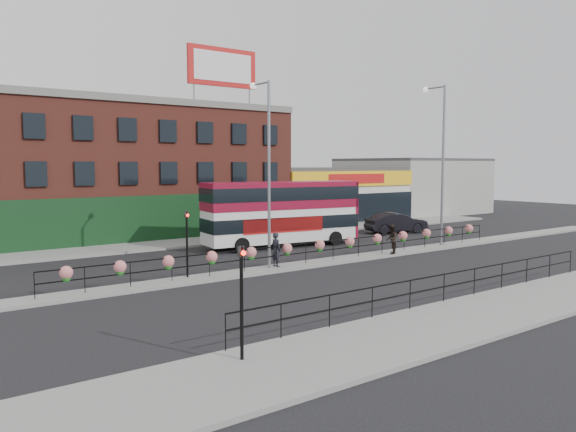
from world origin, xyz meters
TOP-DOWN VIEW (x-y plane):
  - ground at (0.00, 0.00)m, footprint 120.00×120.00m
  - south_pavement at (0.00, -12.00)m, footprint 60.00×4.00m
  - north_pavement at (0.00, 12.00)m, footprint 60.00×4.00m
  - median at (0.00, 0.00)m, footprint 60.00×1.60m
  - yellow_line_inner at (0.00, -9.70)m, footprint 60.00×0.10m
  - yellow_line_outer at (0.00, -9.88)m, footprint 60.00×0.10m
  - brick_building at (-4.00, 19.96)m, footprint 25.00×12.21m
  - supermarket at (16.00, 19.90)m, footprint 15.00×12.25m
  - warehouse_east at (30.75, 20.00)m, footprint 14.50×12.00m
  - billboard at (2.50, 14.99)m, footprint 6.00×0.29m
  - median_railing at (-0.00, 0.00)m, footprint 30.04×0.56m
  - south_railing at (-2.00, -10.10)m, footprint 20.04×0.05m
  - double_decker_bus at (2.32, 6.75)m, footprint 11.19×4.00m
  - car at (14.42, 7.45)m, footprint 4.91×6.17m
  - pedestrian_a at (-2.89, 0.17)m, footprint 0.72×0.52m
  - pedestrian_b at (5.23, -0.55)m, footprint 1.54×1.53m
  - lamp_column_west at (-3.41, 0.32)m, footprint 0.35×1.72m
  - lamp_column_east at (10.82, 0.39)m, footprint 0.39×1.89m
  - traffic_light_south at (-12.00, -11.01)m, footprint 0.15×0.28m
  - traffic_light_median at (-8.00, 0.39)m, footprint 0.15×0.28m

SIDE VIEW (x-z plane):
  - ground at x=0.00m, z-range 0.00..0.00m
  - yellow_line_inner at x=0.00m, z-range 0.00..0.01m
  - yellow_line_outer at x=0.00m, z-range 0.00..0.01m
  - south_pavement at x=0.00m, z-range 0.00..0.15m
  - north_pavement at x=0.00m, z-range 0.00..0.15m
  - median at x=0.00m, z-range 0.00..0.15m
  - car at x=14.42m, z-range 0.00..1.67m
  - south_railing at x=-2.00m, z-range 0.40..1.52m
  - median_railing at x=0.00m, z-range 0.43..1.66m
  - pedestrian_b at x=5.23m, z-range 0.15..1.96m
  - pedestrian_a at x=-2.89m, z-range 0.15..1.99m
  - traffic_light_south at x=-12.00m, z-range 0.64..4.29m
  - traffic_light_median at x=-8.00m, z-range 0.64..4.29m
  - supermarket at x=16.00m, z-range 0.00..5.30m
  - double_decker_bus at x=2.32m, z-range 0.51..4.94m
  - warehouse_east at x=30.75m, z-range 0.00..6.30m
  - brick_building at x=-4.00m, z-range -0.02..10.28m
  - lamp_column_west at x=-3.41m, z-range 1.06..10.85m
  - lamp_column_east at x=10.82m, z-range 1.15..11.89m
  - billboard at x=2.50m, z-range 10.98..15.38m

